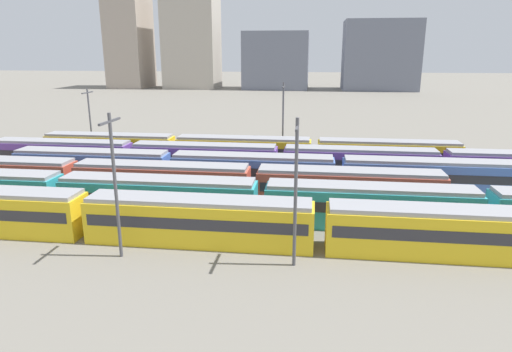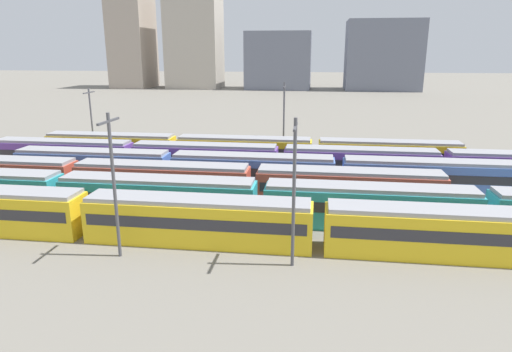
{
  "view_description": "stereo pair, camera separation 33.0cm",
  "coord_description": "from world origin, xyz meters",
  "px_view_note": "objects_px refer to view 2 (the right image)",
  "views": [
    {
      "loc": [
        24.52,
        -32.19,
        14.74
      ],
      "look_at": [
        18.75,
        13.0,
        2.04
      ],
      "focal_mm": 31.36,
      "sensor_mm": 36.0,
      "label": 1
    },
    {
      "loc": [
        24.85,
        -32.14,
        14.74
      ],
      "look_at": [
        18.75,
        13.0,
        2.04
      ],
      "focal_mm": 31.36,
      "sensor_mm": 36.0,
      "label": 2
    }
  ],
  "objects_px": {
    "catenary_pole_3": "(91,118)",
    "catenary_pole_1": "(284,118)",
    "train_track_2": "(163,181)",
    "catenary_pole_2": "(114,180)",
    "train_track_5": "(244,150)",
    "train_track_0": "(198,220)",
    "train_track_1": "(260,201)",
    "catenary_pole_0": "(294,187)",
    "train_track_4": "(281,161)"
  },
  "relations": [
    {
      "from": "catenary_pole_3",
      "to": "catenary_pole_1",
      "type": "bearing_deg",
      "value": -0.14
    },
    {
      "from": "train_track_2",
      "to": "catenary_pole_2",
      "type": "relative_size",
      "value": 5.2
    },
    {
      "from": "train_track_5",
      "to": "train_track_0",
      "type": "bearing_deg",
      "value": -88.91
    },
    {
      "from": "train_track_1",
      "to": "catenary_pole_2",
      "type": "bearing_deg",
      "value": -138.56
    },
    {
      "from": "train_track_0",
      "to": "catenary_pole_0",
      "type": "distance_m",
      "value": 9.1
    },
    {
      "from": "train_track_1",
      "to": "catenary_pole_1",
      "type": "distance_m",
      "value": 24.2
    },
    {
      "from": "train_track_4",
      "to": "train_track_5",
      "type": "xyz_separation_m",
      "value": [
        -5.36,
        5.2,
        -0.0
      ]
    },
    {
      "from": "train_track_4",
      "to": "train_track_5",
      "type": "relative_size",
      "value": 1.34
    },
    {
      "from": "train_track_5",
      "to": "catenary_pole_0",
      "type": "height_order",
      "value": "catenary_pole_0"
    },
    {
      "from": "train_track_2",
      "to": "catenary_pole_3",
      "type": "bearing_deg",
      "value": 132.36
    },
    {
      "from": "catenary_pole_1",
      "to": "train_track_1",
      "type": "bearing_deg",
      "value": -90.62
    },
    {
      "from": "catenary_pole_2",
      "to": "train_track_4",
      "type": "bearing_deg",
      "value": 67.22
    },
    {
      "from": "train_track_2",
      "to": "train_track_5",
      "type": "xyz_separation_m",
      "value": [
        6.04,
        15.6,
        0.0
      ]
    },
    {
      "from": "catenary_pole_2",
      "to": "train_track_2",
      "type": "bearing_deg",
      "value": 95.57
    },
    {
      "from": "train_track_2",
      "to": "train_track_5",
      "type": "relative_size",
      "value": 1.0
    },
    {
      "from": "train_track_2",
      "to": "catenary_pole_1",
      "type": "xyz_separation_m",
      "value": [
        11.09,
        18.66,
        4.05
      ]
    },
    {
      "from": "train_track_0",
      "to": "train_track_5",
      "type": "distance_m",
      "value": 26.0
    },
    {
      "from": "train_track_1",
      "to": "catenary_pole_1",
      "type": "xyz_separation_m",
      "value": [
        0.26,
        23.86,
        4.05
      ]
    },
    {
      "from": "train_track_0",
      "to": "train_track_2",
      "type": "bearing_deg",
      "value": 122.12
    },
    {
      "from": "train_track_2",
      "to": "train_track_4",
      "type": "relative_size",
      "value": 0.75
    },
    {
      "from": "train_track_4",
      "to": "catenary_pole_3",
      "type": "bearing_deg",
      "value": 163.69
    },
    {
      "from": "train_track_1",
      "to": "catenary_pole_0",
      "type": "bearing_deg",
      "value": -67.82
    },
    {
      "from": "train_track_0",
      "to": "catenary_pole_0",
      "type": "relative_size",
      "value": 5.27
    },
    {
      "from": "train_track_1",
      "to": "train_track_0",
      "type": "bearing_deg",
      "value": -129.57
    },
    {
      "from": "train_track_5",
      "to": "catenary_pole_1",
      "type": "distance_m",
      "value": 7.16
    },
    {
      "from": "train_track_0",
      "to": "train_track_4",
      "type": "xyz_separation_m",
      "value": [
        4.87,
        20.8,
        0.0
      ]
    },
    {
      "from": "catenary_pole_0",
      "to": "train_track_0",
      "type": "bearing_deg",
      "value": 158.61
    },
    {
      "from": "train_track_5",
      "to": "catenary_pole_2",
      "type": "distance_m",
      "value": 29.84
    },
    {
      "from": "train_track_1",
      "to": "catenary_pole_3",
      "type": "bearing_deg",
      "value": 139.38
    },
    {
      "from": "train_track_2",
      "to": "train_track_4",
      "type": "bearing_deg",
      "value": 42.37
    },
    {
      "from": "catenary_pole_2",
      "to": "train_track_0",
      "type": "bearing_deg",
      "value": 31.5
    },
    {
      "from": "catenary_pole_1",
      "to": "train_track_5",
      "type": "bearing_deg",
      "value": -148.76
    },
    {
      "from": "catenary_pole_1",
      "to": "catenary_pole_3",
      "type": "height_order",
      "value": "catenary_pole_1"
    },
    {
      "from": "train_track_2",
      "to": "catenary_pole_2",
      "type": "height_order",
      "value": "catenary_pole_2"
    },
    {
      "from": "catenary_pole_1",
      "to": "catenary_pole_3",
      "type": "relative_size",
      "value": 1.11
    },
    {
      "from": "train_track_4",
      "to": "catenary_pole_0",
      "type": "xyz_separation_m",
      "value": [
        2.77,
        -23.79,
        3.95
      ]
    },
    {
      "from": "train_track_4",
      "to": "catenary_pole_0",
      "type": "relative_size",
      "value": 7.05
    },
    {
      "from": "train_track_1",
      "to": "train_track_2",
      "type": "relative_size",
      "value": 1.34
    },
    {
      "from": "train_track_2",
      "to": "catenary_pole_0",
      "type": "bearing_deg",
      "value": -43.39
    },
    {
      "from": "train_track_1",
      "to": "catenary_pole_2",
      "type": "relative_size",
      "value": 6.97
    },
    {
      "from": "train_track_1",
      "to": "catenary_pole_1",
      "type": "bearing_deg",
      "value": 89.38
    },
    {
      "from": "train_track_1",
      "to": "catenary_pole_0",
      "type": "relative_size",
      "value": 7.05
    },
    {
      "from": "train_track_0",
      "to": "catenary_pole_2",
      "type": "height_order",
      "value": "catenary_pole_2"
    },
    {
      "from": "train_track_0",
      "to": "train_track_2",
      "type": "height_order",
      "value": "same"
    },
    {
      "from": "train_track_1",
      "to": "train_track_2",
      "type": "bearing_deg",
      "value": 154.35
    },
    {
      "from": "train_track_1",
      "to": "catenary_pole_0",
      "type": "xyz_separation_m",
      "value": [
        3.34,
        -8.19,
        3.95
      ]
    },
    {
      "from": "train_track_0",
      "to": "catenary_pole_2",
      "type": "distance_m",
      "value": 7.31
    },
    {
      "from": "train_track_0",
      "to": "train_track_5",
      "type": "height_order",
      "value": "same"
    },
    {
      "from": "train_track_5",
      "to": "catenary_pole_3",
      "type": "xyz_separation_m",
      "value": [
        -23.11,
        3.13,
        3.48
      ]
    },
    {
      "from": "catenary_pole_1",
      "to": "catenary_pole_2",
      "type": "distance_m",
      "value": 33.7
    }
  ]
}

